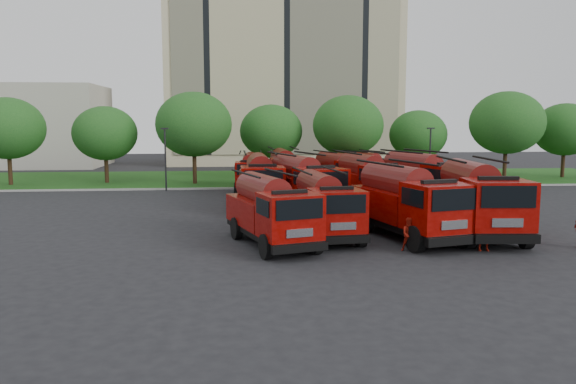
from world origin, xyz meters
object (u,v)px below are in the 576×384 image
(fire_truck_0, at_px, (271,211))
(fire_truck_5, at_px, (303,184))
(firefighter_5, at_px, (444,220))
(firefighter_1, at_px, (409,251))
(fire_truck_4, at_px, (260,182))
(fire_truck_10, at_px, (340,172))
(fire_truck_8, at_px, (251,173))
(fire_truck_9, at_px, (284,171))
(firefighter_4, at_px, (268,227))
(fire_truck_2, at_px, (407,202))
(firefighter_0, at_px, (484,251))
(firefighter_3, at_px, (531,234))
(fire_truck_11, at_px, (369,171))
(fire_truck_3, at_px, (477,199))
(fire_truck_7, at_px, (423,180))
(fire_truck_1, at_px, (323,206))
(fire_truck_6, at_px, (368,180))

(fire_truck_0, xyz_separation_m, fire_truck_5, (2.54, 9.06, 0.18))
(fire_truck_5, xyz_separation_m, firefighter_5, (7.79, -3.51, -1.77))
(firefighter_1, bearing_deg, fire_truck_4, 124.23)
(fire_truck_4, bearing_deg, fire_truck_10, 49.68)
(fire_truck_8, bearing_deg, fire_truck_9, -5.72)
(fire_truck_8, distance_m, firefighter_4, 14.99)
(fire_truck_10, bearing_deg, fire_truck_8, 159.93)
(fire_truck_9, bearing_deg, fire_truck_2, -78.63)
(fire_truck_8, relative_size, firefighter_0, 3.65)
(fire_truck_2, distance_m, firefighter_3, 6.82)
(fire_truck_11, xyz_separation_m, firefighter_1, (-3.58, -22.57, -1.53))
(fire_truck_3, distance_m, firefighter_5, 4.75)
(fire_truck_7, distance_m, firefighter_3, 9.54)
(fire_truck_4, height_order, fire_truck_9, fire_truck_4)
(fire_truck_3, bearing_deg, firefighter_0, -102.49)
(firefighter_4, distance_m, firefighter_5, 10.27)
(fire_truck_1, bearing_deg, firefighter_1, -51.38)
(fire_truck_1, xyz_separation_m, fire_truck_2, (4.01, -0.60, 0.20))
(fire_truck_6, bearing_deg, firefighter_3, -68.20)
(fire_truck_11, bearing_deg, fire_truck_6, -122.21)
(fire_truck_7, distance_m, fire_truck_11, 10.52)
(firefighter_1, xyz_separation_m, firefighter_4, (-5.86, 6.31, 0.00))
(fire_truck_4, distance_m, firefighter_1, 14.19)
(fire_truck_7, xyz_separation_m, firefighter_0, (-1.36, -12.33, -1.80))
(fire_truck_0, distance_m, firefighter_1, 6.44)
(fire_truck_0, bearing_deg, firefighter_1, -33.65)
(fire_truck_4, height_order, fire_truck_6, fire_truck_4)
(fire_truck_10, xyz_separation_m, firefighter_3, (6.53, -17.76, -1.57))
(fire_truck_5, bearing_deg, fire_truck_2, -80.20)
(fire_truck_9, xyz_separation_m, fire_truck_11, (7.30, 1.71, -0.18))
(fire_truck_2, relative_size, fire_truck_6, 1.02)
(fire_truck_7, relative_size, firefighter_1, 5.56)
(fire_truck_11, bearing_deg, fire_truck_8, 169.69)
(fire_truck_11, xyz_separation_m, firefighter_4, (-9.44, -16.26, -1.53))
(firefighter_1, bearing_deg, firefighter_0, 5.22)
(fire_truck_2, height_order, fire_truck_9, fire_truck_2)
(fire_truck_4, relative_size, fire_truck_9, 1.02)
(fire_truck_7, xyz_separation_m, fire_truck_11, (-1.09, 10.46, -0.27))
(fire_truck_11, bearing_deg, firefighter_0, -108.79)
(fire_truck_4, relative_size, fire_truck_10, 1.06)
(fire_truck_7, bearing_deg, fire_truck_4, 158.64)
(fire_truck_1, xyz_separation_m, fire_truck_7, (7.97, 8.78, 0.23))
(fire_truck_0, distance_m, fire_truck_7, 14.79)
(fire_truck_6, distance_m, firefighter_0, 13.41)
(fire_truck_6, bearing_deg, firefighter_0, -91.02)
(fire_truck_0, xyz_separation_m, fire_truck_9, (2.25, 19.03, 0.12))
(fire_truck_0, height_order, fire_truck_4, fire_truck_4)
(fire_truck_9, height_order, fire_truck_10, fire_truck_9)
(fire_truck_0, distance_m, firefighter_5, 11.83)
(firefighter_4, bearing_deg, fire_truck_2, 173.03)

